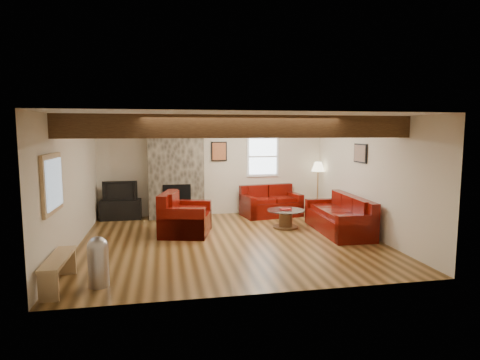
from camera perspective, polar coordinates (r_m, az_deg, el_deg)
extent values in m
plane|color=#513515|center=(8.31, -1.38, -8.64)|extent=(8.00, 8.00, 0.00)
plane|color=silver|center=(8.01, -1.43, 8.86)|extent=(8.00, 8.00, 0.00)
plane|color=beige|center=(10.77, -3.80, 1.69)|extent=(8.00, 0.00, 8.00)
plane|color=beige|center=(5.40, 3.38, -3.53)|extent=(8.00, 0.00, 8.00)
plane|color=beige|center=(8.14, -22.73, -0.53)|extent=(0.00, 7.50, 7.50)
plane|color=beige|center=(9.05, 17.69, 0.38)|extent=(0.00, 7.50, 7.50)
cube|color=#341C0F|center=(6.78, 0.31, 7.61)|extent=(6.00, 0.36, 0.38)
cube|color=#38342B|center=(10.45, -9.08, 1.45)|extent=(1.40, 0.50, 2.50)
cube|color=black|center=(10.31, -8.95, -3.11)|extent=(0.70, 0.06, 0.90)
cube|color=#38342B|center=(10.34, -8.90, -5.39)|extent=(1.00, 0.25, 0.08)
cylinder|color=#452916|center=(9.45, 6.49, -6.66)|extent=(0.58, 0.58, 0.04)
cylinder|color=#452916|center=(9.41, 6.51, -5.63)|extent=(0.31, 0.31, 0.39)
cylinder|color=silver|center=(9.36, 6.52, -4.30)|extent=(0.87, 0.87, 0.02)
cube|color=maroon|center=(9.36, 6.53, -4.16)|extent=(0.24, 0.17, 0.03)
cube|color=black|center=(10.67, -16.57, -4.05)|extent=(1.01, 0.40, 0.50)
imported|color=black|center=(10.59, -16.66, -1.41)|extent=(0.85, 0.11, 0.49)
cylinder|color=tan|center=(11.24, 10.90, -4.58)|extent=(0.25, 0.25, 0.03)
cylinder|color=tan|center=(11.13, 10.97, -1.45)|extent=(0.03, 0.03, 1.27)
cone|color=#F8EDBC|center=(11.06, 11.05, 1.89)|extent=(0.36, 0.36, 0.25)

